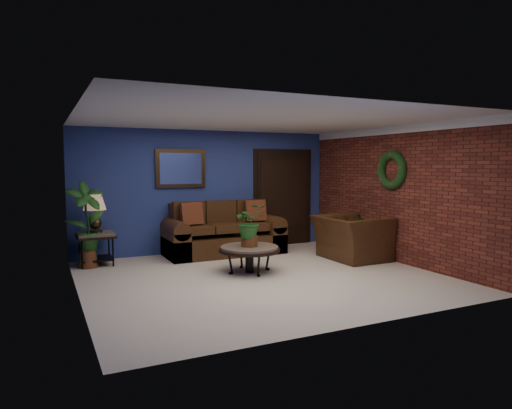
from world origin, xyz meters
name	(u,v)px	position (x,y,z in m)	size (l,w,h in m)	color
floor	(262,277)	(0.00, 0.00, 0.00)	(5.50, 5.50, 0.00)	beige
wall_back	(209,191)	(0.00, 2.50, 1.25)	(5.50, 0.04, 2.50)	navy
wall_left	(76,206)	(-2.75, 0.00, 1.25)	(0.04, 5.00, 2.50)	navy
wall_right_brick	(395,194)	(2.75, 0.00, 1.25)	(0.04, 5.00, 2.50)	maroon
ceiling	(262,120)	(0.00, 0.00, 2.50)	(5.50, 5.00, 0.02)	silver
crown_molding	(396,130)	(2.72, 0.00, 2.43)	(0.03, 5.00, 0.14)	white
wall_mirror	(181,169)	(-0.60, 2.46, 1.72)	(1.02, 0.06, 0.77)	#3F2B16
closet_door	(283,198)	(1.75, 2.47, 1.05)	(1.44, 0.06, 2.18)	black
wreath	(392,170)	(2.69, 0.05, 1.70)	(0.72, 0.72, 0.16)	black
sofa	(223,236)	(0.15, 2.09, 0.35)	(2.35, 1.02, 1.06)	#422713
coffee_table	(249,250)	(-0.05, 0.37, 0.38)	(1.02, 1.02, 0.44)	#4F4B45
end_table	(96,240)	(-2.30, 2.05, 0.45)	(0.64, 0.64, 0.59)	#4F4B45
table_lamp	(95,209)	(-2.30, 2.05, 1.02)	(0.40, 0.40, 0.66)	#3F2B16
side_chair	(235,229)	(0.42, 2.11, 0.48)	(0.40, 0.40, 0.86)	brown
armchair	(351,238)	(2.15, 0.50, 0.41)	(1.27, 1.11, 0.83)	#422713
coffee_plant	(249,223)	(-0.05, 0.37, 0.83)	(0.56, 0.49, 0.71)	#5C3217
floor_plant	(355,236)	(2.35, 0.65, 0.40)	(0.42, 0.38, 0.79)	#5C3217
tall_plant	(87,221)	(-2.45, 1.92, 0.83)	(0.78, 0.64, 1.52)	brown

